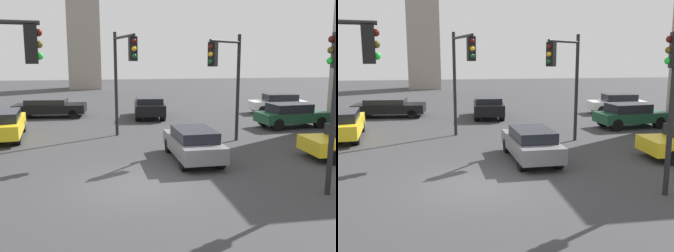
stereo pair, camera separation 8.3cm
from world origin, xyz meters
The scene contains 10 objects.
ground_plane centered at (0.00, 0.00, 0.00)m, with size 106.72×106.72×0.00m, color #38383A.
traffic_light_1 centered at (5.54, -1.77, 3.35)m, with size 0.49×0.41×4.78m.
traffic_light_2 centered at (-0.05, 6.18, 3.74)m, with size 0.86×4.08×5.25m.
traffic_light_3 centered at (4.43, 4.82, 3.54)m, with size 2.18×2.36×5.08m.
car_0 centered at (2.43, 2.64, 0.70)m, with size 1.76×4.06×1.30m.
car_2 centered at (2.00, 13.45, 0.75)m, with size 2.19×4.27×1.39m.
car_5 centered at (-6.03, 8.02, 0.76)m, with size 2.48×4.86×1.43m.
car_6 centered at (9.61, 8.59, 0.74)m, with size 4.17×2.21×1.39m.
car_7 centered at (-4.57, 14.79, 0.67)m, with size 4.75×2.27×1.23m.
car_8 centered at (11.30, 13.88, 0.73)m, with size 4.00×1.72×1.37m.
Camera 1 is at (-1.05, -11.97, 4.17)m, focal length 41.56 mm.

